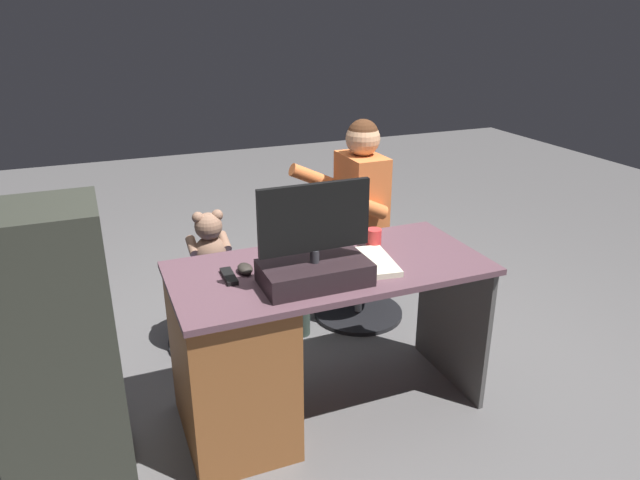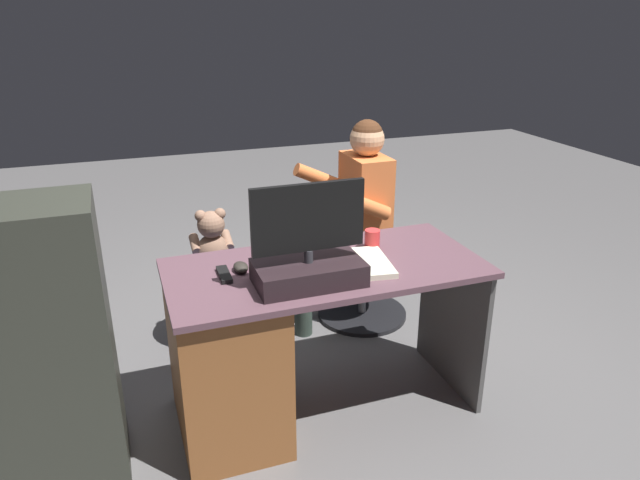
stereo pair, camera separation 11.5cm
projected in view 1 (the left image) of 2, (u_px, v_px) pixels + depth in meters
name	position (u px, v px, depth m)	size (l,w,h in m)	color
ground_plane	(304.00, 369.00, 3.02)	(10.00, 10.00, 0.00)	#5B5959
desk	(254.00, 350.00, 2.47)	(1.34, 0.63, 0.72)	#5A3D47
monitor	(315.00, 259.00, 2.27)	(0.45, 0.24, 0.41)	black
keyboard	(308.00, 260.00, 2.49)	(0.42, 0.14, 0.02)	black
computer_mouse	(245.00, 269.00, 2.39)	(0.06, 0.10, 0.04)	#2F2A24
cup	(374.00, 239.00, 2.63)	(0.07, 0.07, 0.09)	red
tv_remote	(229.00, 276.00, 2.34)	(0.04, 0.15, 0.02)	black
notebook_binder	(366.00, 263.00, 2.46)	(0.22, 0.30, 0.02)	beige
office_chair_teddy	(214.00, 302.00, 3.16)	(0.53, 0.53, 0.45)	black
teddy_bear	(209.00, 242.00, 3.05)	(0.22, 0.22, 0.32)	#8D6852
visitor_chair	(359.00, 276.00, 3.46)	(0.53, 0.53, 0.45)	black
person	(347.00, 208.00, 3.27)	(0.55, 0.48, 1.18)	orange
equipment_rack	(54.00, 355.00, 2.11)	(0.44, 0.36, 1.13)	#30322A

